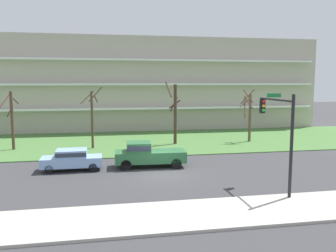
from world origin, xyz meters
TOP-DOWN VIEW (x-y plane):
  - ground at (0.00, 0.00)m, footprint 160.00×160.00m
  - sidewalk_curb_near at (0.00, -8.00)m, footprint 80.00×4.00m
  - grass_lawn_strip at (0.00, 14.00)m, footprint 80.00×16.00m
  - apartment_building at (0.00, 28.69)m, footprint 51.38×14.34m
  - tree_far_left at (-12.67, 11.57)m, footprint 1.76×1.73m
  - tree_left at (-5.14, 10.95)m, footprint 2.17×1.69m
  - tree_center at (3.26, 11.83)m, footprint 1.63×1.64m
  - tree_right at (11.50, 11.88)m, footprint 1.85×1.96m
  - sedan_blue_near_left at (-6.47, 2.50)m, footprint 4.41×1.82m
  - pickup_green_center_left at (-0.82, 2.51)m, footprint 5.50×2.28m
  - traffic_signal_mast at (6.01, -5.21)m, footprint 0.90×4.14m

SIDE VIEW (x-z plane):
  - ground at x=0.00m, z-range 0.00..0.00m
  - grass_lawn_strip at x=0.00m, z-range 0.00..0.08m
  - sidewalk_curb_near at x=0.00m, z-range 0.00..0.15m
  - sedan_blue_near_left at x=-6.47m, z-range 0.09..1.66m
  - pickup_green_center_left at x=-0.82m, z-range 0.04..1.99m
  - tree_far_left at x=-12.67m, z-range 0.21..5.86m
  - tree_right at x=11.50m, z-range 0.24..6.01m
  - tree_left at x=-5.14m, z-range 0.14..6.21m
  - tree_center at x=3.26m, z-range 0.10..6.67m
  - traffic_signal_mast at x=6.01m, z-range 1.04..6.93m
  - apartment_building at x=0.00m, z-range 0.00..12.44m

